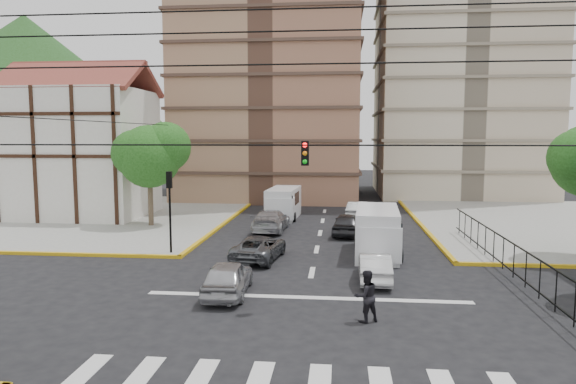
# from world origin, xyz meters

# --- Properties ---
(ground) EXTENTS (160.00, 160.00, 0.00)m
(ground) POSITION_xyz_m (0.00, 0.00, 0.00)
(ground) COLOR black
(ground) RESTS_ON ground
(sidewalk_nw) EXTENTS (26.00, 26.00, 0.15)m
(sidewalk_nw) POSITION_xyz_m (-20.00, 20.00, 0.07)
(sidewalk_nw) COLOR gray
(sidewalk_nw) RESTS_ON ground
(crosswalk_stripes) EXTENTS (12.00, 2.40, 0.01)m
(crosswalk_stripes) POSITION_xyz_m (0.00, -6.00, 0.01)
(crosswalk_stripes) COLOR silver
(crosswalk_stripes) RESTS_ON ground
(stop_line) EXTENTS (13.00, 0.40, 0.01)m
(stop_line) POSITION_xyz_m (0.00, 1.20, 0.01)
(stop_line) COLOR silver
(stop_line) RESTS_ON ground
(tudor_building) EXTENTS (10.80, 8.05, 12.23)m
(tudor_building) POSITION_xyz_m (-19.00, 20.00, 5.25)
(tudor_building) COLOR silver
(tudor_building) RESTS_ON ground
(distant_hill) EXTENTS (70.00, 70.00, 28.00)m
(distant_hill) POSITION_xyz_m (-55.00, 70.00, 14.00)
(distant_hill) COLOR #1F4416
(distant_hill) RESTS_ON ground
(park_fence) EXTENTS (0.10, 22.50, 1.66)m
(park_fence) POSITION_xyz_m (9.00, 4.50, 0.00)
(park_fence) COLOR black
(park_fence) RESTS_ON ground
(tree_tudor) EXTENTS (5.39, 4.40, 7.43)m
(tree_tudor) POSITION_xyz_m (-11.90, 16.01, 5.22)
(tree_tudor) COLOR #473828
(tree_tudor) RESTS_ON ground
(traffic_light_nw) EXTENTS (0.28, 0.22, 4.40)m
(traffic_light_nw) POSITION_xyz_m (-7.80, 7.80, 3.11)
(traffic_light_nw) COLOR black
(traffic_light_nw) RESTS_ON ground
(traffic_light_hanging) EXTENTS (18.00, 9.12, 0.92)m
(traffic_light_hanging) POSITION_xyz_m (0.00, -2.04, 5.90)
(traffic_light_hanging) COLOR black
(traffic_light_hanging) RESTS_ON ground
(van_right_lane) EXTENTS (2.53, 5.73, 2.53)m
(van_right_lane) POSITION_xyz_m (3.32, 8.76, 1.23)
(van_right_lane) COLOR silver
(van_right_lane) RESTS_ON ground
(van_left_lane) EXTENTS (2.40, 5.40, 2.38)m
(van_left_lane) POSITION_xyz_m (-3.11, 20.70, 1.16)
(van_left_lane) COLOR silver
(van_left_lane) RESTS_ON ground
(car_silver_front_left) EXTENTS (1.82, 4.22, 1.42)m
(car_silver_front_left) POSITION_xyz_m (-3.22, 1.28, 0.71)
(car_silver_front_left) COLOR #ABABB0
(car_silver_front_left) RESTS_ON ground
(car_white_front_right) EXTENTS (1.39, 3.89, 1.28)m
(car_white_front_right) POSITION_xyz_m (2.85, 3.88, 0.64)
(car_white_front_right) COLOR silver
(car_white_front_right) RESTS_ON ground
(car_grey_mid_left) EXTENTS (2.66, 4.81, 1.28)m
(car_grey_mid_left) POSITION_xyz_m (-2.90, 7.31, 0.64)
(car_grey_mid_left) COLOR #53565A
(car_grey_mid_left) RESTS_ON ground
(car_silver_rear_left) EXTENTS (2.26, 5.17, 1.48)m
(car_silver_rear_left) POSITION_xyz_m (-3.37, 15.36, 0.74)
(car_silver_rear_left) COLOR #A3A3A8
(car_silver_rear_left) RESTS_ON ground
(car_darkgrey_mid_right) EXTENTS (2.26, 4.49, 1.47)m
(car_darkgrey_mid_right) POSITION_xyz_m (1.81, 14.53, 0.73)
(car_darkgrey_mid_right) COLOR #29292C
(car_darkgrey_mid_right) RESTS_ON ground
(car_white_rear_right) EXTENTS (2.08, 4.30, 1.36)m
(car_white_rear_right) POSITION_xyz_m (2.73, 21.36, 0.68)
(car_white_rear_right) COLOR silver
(car_white_rear_right) RESTS_ON ground
(pedestrian_crosswalk) EXTENTS (1.10, 1.02, 1.82)m
(pedestrian_crosswalk) POSITION_xyz_m (2.21, -1.25, 0.91)
(pedestrian_crosswalk) COLOR black
(pedestrian_crosswalk) RESTS_ON ground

